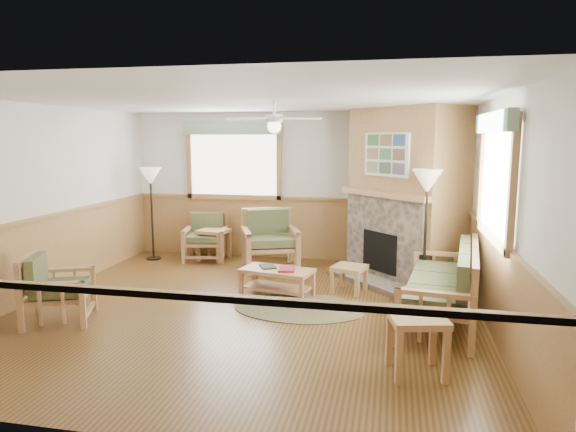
% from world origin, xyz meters
% --- Properties ---
extents(floor, '(6.00, 6.00, 0.01)m').
position_xyz_m(floor, '(0.00, 0.00, -0.01)').
color(floor, brown).
rests_on(floor, ground).
extents(ceiling, '(6.00, 6.00, 0.01)m').
position_xyz_m(ceiling, '(0.00, 0.00, 2.70)').
color(ceiling, white).
rests_on(ceiling, floor).
extents(wall_back, '(6.00, 0.02, 2.70)m').
position_xyz_m(wall_back, '(0.00, 3.00, 1.35)').
color(wall_back, silver).
rests_on(wall_back, floor).
extents(wall_front, '(6.00, 0.02, 2.70)m').
position_xyz_m(wall_front, '(0.00, -3.00, 1.35)').
color(wall_front, silver).
rests_on(wall_front, floor).
extents(wall_left, '(0.02, 6.00, 2.70)m').
position_xyz_m(wall_left, '(-3.00, 0.00, 1.35)').
color(wall_left, silver).
rests_on(wall_left, floor).
extents(wall_right, '(0.02, 6.00, 2.70)m').
position_xyz_m(wall_right, '(3.00, 0.00, 1.35)').
color(wall_right, silver).
rests_on(wall_right, floor).
extents(wainscot, '(6.00, 6.00, 1.10)m').
position_xyz_m(wainscot, '(0.00, 0.00, 0.55)').
color(wainscot, '#9D7240').
rests_on(wainscot, floor).
extents(fireplace, '(3.11, 3.11, 2.70)m').
position_xyz_m(fireplace, '(2.05, 2.05, 1.35)').
color(fireplace, '#9D7240').
rests_on(fireplace, floor).
extents(window_back, '(1.90, 0.16, 1.50)m').
position_xyz_m(window_back, '(-1.10, 2.96, 2.53)').
color(window_back, white).
rests_on(window_back, wall_back).
extents(window_right, '(0.16, 1.90, 1.50)m').
position_xyz_m(window_right, '(2.96, -0.20, 2.53)').
color(window_right, white).
rests_on(window_right, wall_right).
extents(ceiling_fan, '(1.59, 1.59, 0.36)m').
position_xyz_m(ceiling_fan, '(0.30, 0.30, 2.66)').
color(ceiling_fan, white).
rests_on(ceiling_fan, ceiling).
extents(sofa, '(2.14, 1.11, 0.94)m').
position_xyz_m(sofa, '(2.43, 0.07, 0.47)').
color(sofa, '#AD7E50').
rests_on(sofa, floor).
extents(armchair_back_left, '(0.88, 0.88, 0.85)m').
position_xyz_m(armchair_back_left, '(-1.53, 2.55, 0.42)').
color(armchair_back_left, '#AD7E50').
rests_on(armchair_back_left, floor).
extents(armchair_back_right, '(1.16, 1.16, 1.00)m').
position_xyz_m(armchair_back_right, '(-0.20, 2.12, 0.50)').
color(armchair_back_right, '#AD7E50').
rests_on(armchair_back_right, floor).
extents(armchair_left, '(0.97, 0.97, 0.83)m').
position_xyz_m(armchair_left, '(-2.15, -0.87, 0.42)').
color(armchair_left, '#AD7E50').
rests_on(armchair_left, floor).
extents(coffee_table, '(1.08, 0.70, 0.40)m').
position_xyz_m(coffee_table, '(0.26, 0.62, 0.20)').
color(coffee_table, '#AD7E50').
rests_on(coffee_table, floor).
extents(end_table_chairs, '(0.58, 0.57, 0.57)m').
position_xyz_m(end_table_chairs, '(-1.38, 2.55, 0.28)').
color(end_table_chairs, '#AD7E50').
rests_on(end_table_chairs, floor).
extents(end_table_sofa, '(0.61, 0.59, 0.58)m').
position_xyz_m(end_table_sofa, '(2.09, -1.47, 0.29)').
color(end_table_sofa, '#AD7E50').
rests_on(end_table_sofa, floor).
extents(footstool, '(0.55, 0.55, 0.39)m').
position_xyz_m(footstool, '(1.24, 1.04, 0.20)').
color(footstool, '#AD7E50').
rests_on(footstool, floor).
extents(braided_rug, '(2.18, 2.18, 0.01)m').
position_xyz_m(braided_rug, '(0.66, 0.18, 0.01)').
color(braided_rug, brown).
rests_on(braided_rug, floor).
extents(floor_lamp_left, '(0.46, 0.46, 1.71)m').
position_xyz_m(floor_lamp_left, '(-2.49, 2.37, 0.85)').
color(floor_lamp_left, black).
rests_on(floor_lamp_left, floor).
extents(floor_lamp_right, '(0.44, 0.44, 1.81)m').
position_xyz_m(floor_lamp_right, '(2.29, 1.03, 0.91)').
color(floor_lamp_right, black).
rests_on(floor_lamp_right, floor).
extents(book_red, '(0.26, 0.33, 0.03)m').
position_xyz_m(book_red, '(0.41, 0.57, 0.43)').
color(book_red, maroon).
rests_on(book_red, coffee_table).
extents(book_dark, '(0.30, 0.33, 0.03)m').
position_xyz_m(book_dark, '(0.11, 0.69, 0.42)').
color(book_dark, '#262720').
rests_on(book_dark, coffee_table).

